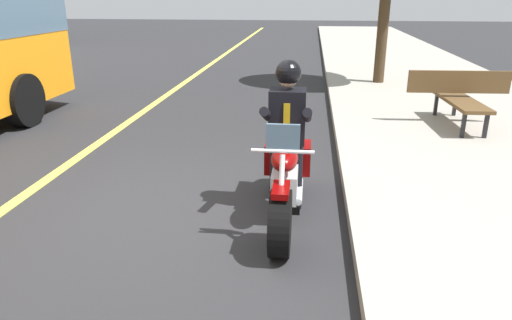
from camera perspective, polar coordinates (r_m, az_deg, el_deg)
ground_plane at (r=5.57m, az=-10.05°, el=-6.32°), size 80.00×80.00×0.00m
lane_center_stripe at (r=6.41m, az=-27.54°, el=-4.75°), size 60.00×0.16×0.01m
motorcycle_main at (r=5.25m, az=3.59°, el=-2.29°), size 2.21×0.60×1.26m
rider_main at (r=5.24m, az=3.81°, el=4.42°), size 0.62×0.54×1.74m
bench_sidewalk at (r=9.18m, az=23.56°, el=7.40°), size 1.82×1.80×0.95m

